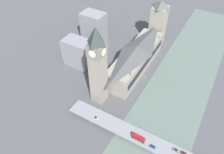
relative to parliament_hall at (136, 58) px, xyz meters
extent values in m
plane|color=#4C4C4F|center=(-14.56, 8.00, -14.42)|extent=(600.00, 600.00, 0.00)
cube|color=slate|center=(-49.40, 8.00, -14.27)|extent=(57.68, 360.00, 0.30)
cube|color=gray|center=(0.06, 0.00, -3.22)|extent=(23.24, 90.90, 22.39)
cube|color=black|center=(-11.71, 0.00, -2.10)|extent=(0.40, 83.63, 6.72)
pyramid|color=#4C4C4C|center=(0.06, 0.00, 11.29)|extent=(22.78, 89.08, 6.64)
cone|color=gray|center=(-10.56, -34.54, 10.48)|extent=(2.20, 2.20, 5.00)
cone|color=gray|center=(-10.56, 0.00, 10.48)|extent=(2.20, 2.20, 5.00)
cone|color=gray|center=(-10.56, 34.54, 10.48)|extent=(2.20, 2.20, 5.00)
cube|color=gray|center=(10.52, 55.23, 16.22)|extent=(11.57, 11.57, 61.27)
cube|color=gray|center=(10.52, 55.23, 41.65)|extent=(12.26, 12.26, 10.41)
cylinder|color=black|center=(4.56, 55.23, 41.65)|extent=(0.50, 7.15, 7.15)
cylinder|color=silver|center=(4.44, 55.23, 41.65)|extent=(0.62, 6.62, 6.62)
cylinder|color=black|center=(16.48, 55.23, 41.65)|extent=(0.50, 7.15, 7.15)
cylinder|color=silver|center=(16.60, 55.23, 41.65)|extent=(0.62, 6.62, 6.62)
cylinder|color=black|center=(10.52, 49.27, 41.65)|extent=(7.15, 0.50, 7.15)
cylinder|color=silver|center=(10.52, 49.15, 41.65)|extent=(6.62, 0.62, 6.62)
cylinder|color=black|center=(10.52, 61.19, 41.65)|extent=(7.15, 0.50, 7.15)
cylinder|color=silver|center=(10.52, 61.31, 41.65)|extent=(6.62, 0.62, 6.62)
pyramid|color=#2D3833|center=(10.52, 55.23, 54.08)|extent=(11.80, 11.80, 14.46)
cube|color=gray|center=(0.06, -57.66, 8.47)|extent=(16.42, 16.42, 45.78)
pyramid|color=#4C4C4C|center=(0.06, -57.66, 35.06)|extent=(16.42, 16.42, 7.39)
cube|color=slate|center=(-49.40, 75.98, -12.93)|extent=(3.00, 11.84, 2.97)
cube|color=slate|center=(2.17, 75.98, -12.93)|extent=(3.00, 11.84, 2.97)
cube|color=gray|center=(-49.40, 75.98, -10.85)|extent=(147.36, 13.93, 1.20)
cube|color=red|center=(-39.91, 79.01, -8.88)|extent=(10.36, 2.46, 1.89)
cube|color=black|center=(-39.91, 79.01, -8.51)|extent=(9.33, 2.52, 0.83)
cube|color=red|center=(-39.91, 79.01, -6.83)|extent=(10.16, 2.46, 2.22)
cube|color=black|center=(-39.91, 79.01, -6.72)|extent=(9.33, 2.52, 1.06)
cube|color=#A01515|center=(-39.91, 79.01, -5.64)|extent=(10.05, 2.34, 0.16)
cylinder|color=black|center=(-35.57, 77.89, -9.72)|extent=(1.05, 0.28, 1.05)
cylinder|color=black|center=(-35.57, 80.13, -9.72)|extent=(1.05, 0.28, 1.05)
cylinder|color=black|center=(-44.14, 77.89, -9.72)|extent=(1.05, 0.28, 1.05)
cylinder|color=black|center=(-44.14, 80.13, -9.72)|extent=(1.05, 0.28, 1.05)
cube|color=navy|center=(-51.69, 79.36, -9.71)|extent=(4.44, 1.86, 0.60)
cube|color=black|center=(-51.83, 79.36, -9.13)|extent=(2.31, 1.67, 0.57)
cylinder|color=black|center=(-49.93, 78.52, -9.92)|extent=(0.65, 0.22, 0.65)
cylinder|color=black|center=(-49.93, 80.20, -9.92)|extent=(0.65, 0.22, 0.65)
cylinder|color=black|center=(-53.46, 78.52, -9.92)|extent=(0.65, 0.22, 0.65)
cylinder|color=black|center=(-53.46, 80.20, -9.92)|extent=(0.65, 0.22, 0.65)
cube|color=silver|center=(-0.31, 78.66, -9.71)|extent=(4.57, 1.86, 0.60)
cube|color=black|center=(-0.45, 78.66, -9.17)|extent=(2.38, 1.68, 0.48)
cylinder|color=black|center=(1.50, 77.81, -9.91)|extent=(0.67, 0.22, 0.67)
cylinder|color=black|center=(1.50, 79.50, -9.91)|extent=(0.67, 0.22, 0.67)
cylinder|color=black|center=(-2.12, 77.81, -9.91)|extent=(0.67, 0.22, 0.67)
cylinder|color=black|center=(-2.12, 79.50, -9.91)|extent=(0.67, 0.22, 0.67)
cube|color=maroon|center=(-73.48, 72.87, -9.71)|extent=(4.37, 1.89, 0.62)
cube|color=black|center=(-73.61, 72.87, -9.17)|extent=(2.27, 1.70, 0.44)
cylinder|color=black|center=(-71.74, 72.01, -9.92)|extent=(0.65, 0.22, 0.65)
cylinder|color=black|center=(-71.74, 73.72, -9.92)|extent=(0.65, 0.22, 0.65)
cylinder|color=black|center=(-75.21, 72.01, -9.92)|extent=(0.65, 0.22, 0.65)
cube|color=slate|center=(-67.65, 73.43, -9.66)|extent=(4.29, 1.77, 0.68)
cube|color=black|center=(-67.78, 73.43, -9.04)|extent=(2.23, 1.59, 0.55)
cylinder|color=black|center=(-65.99, 72.63, -9.90)|extent=(0.69, 0.22, 0.69)
cylinder|color=black|center=(-65.99, 74.22, -9.90)|extent=(0.69, 0.22, 0.69)
cylinder|color=black|center=(-69.32, 72.63, -9.90)|extent=(0.69, 0.22, 0.69)
cylinder|color=black|center=(-69.32, 74.22, -9.90)|extent=(0.69, 0.22, 0.69)
cube|color=gray|center=(67.09, -23.01, 3.84)|extent=(26.89, 19.33, 36.51)
cube|color=gray|center=(56.59, 23.38, 0.70)|extent=(28.60, 17.81, 30.23)
cube|color=gray|center=(66.04, 16.75, -3.07)|extent=(23.11, 20.94, 22.70)
camera|label=1|loc=(-66.34, 165.86, 140.55)|focal=35.00mm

